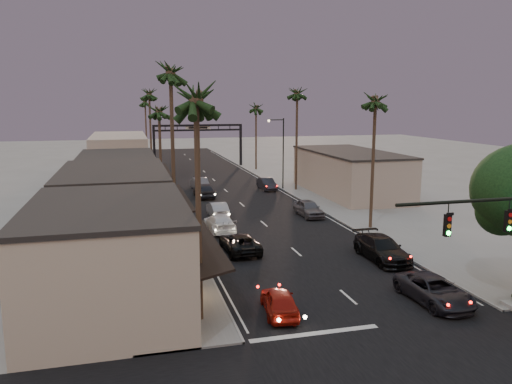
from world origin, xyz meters
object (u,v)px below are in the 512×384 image
palm_ld (149,91)px  palm_ra (376,96)px  curbside_black (382,249)px  streetlight_left (162,142)px  palm_lb (170,67)px  oncoming_silver (217,209)px  palm_rc (256,105)px  palm_la (196,91)px  palm_far (145,99)px  oncoming_red (279,301)px  streetlight_right (281,148)px  oncoming_pickup (240,243)px  curbside_near (434,290)px  arch (198,135)px  palm_rb (297,90)px  palm_lc (159,107)px

palm_ld → palm_ra: 35.47m
curbside_black → streetlight_left: bearing=106.5°
palm_lb → palm_ra: (17.20, 2.00, -1.94)m
streetlight_left → oncoming_silver: bearing=-82.7°
palm_rc → palm_ld: bearing=-152.4°
palm_ra → palm_la: bearing=-138.9°
palm_ra → palm_far: bearing=107.4°
oncoming_red → oncoming_silver: bearing=-85.1°
streetlight_right → palm_rc: (1.68, 19.00, 5.14)m
palm_lb → oncoming_pickup: palm_lb is taller
curbside_near → curbside_black: (0.94, 7.63, 0.11)m
palm_far → oncoming_red: 70.10m
palm_far → oncoming_red: size_ratio=3.27×
curbside_black → palm_la: bearing=-153.5°
streetlight_right → streetlight_left: size_ratio=1.00×
palm_la → palm_far: same height
arch → palm_ra: 47.17m
curbside_near → palm_far: bearing=98.0°
palm_far → curbside_black: (13.49, -62.28, -10.62)m
palm_ra → palm_rc: 40.01m
oncoming_red → oncoming_silver: size_ratio=0.91×
oncoming_silver → palm_rb: bearing=-136.2°
palm_rb → oncoming_red: (-13.07, -35.16, -11.73)m
palm_rb → palm_ra: bearing=-90.0°
palm_ld → palm_ra: palm_ld is taller
palm_lc → palm_far: (0.30, 42.00, 0.97)m
palm_ld → palm_rc: size_ratio=1.16×
palm_la → curbside_near: size_ratio=2.54×
arch → palm_far: 12.96m
curbside_near → oncoming_pickup: bearing=122.6°
palm_lc → palm_ra: palm_ra is taller
palm_rc → oncoming_silver: bearing=-110.8°
palm_lb → curbside_near: size_ratio=2.93×
streetlight_right → oncoming_red: 38.19m
streetlight_right → oncoming_silver: bearing=-128.8°
arch → palm_lc: palm_lc is taller
arch → streetlight_right: (6.92, -25.00, -0.20)m
streetlight_right → streetlight_left: same height
palm_rb → oncoming_silver: (-12.20, -12.07, -11.69)m
palm_rc → curbside_near: 56.92m
palm_rb → curbside_black: palm_rb is taller
arch → palm_ra: palm_ra is taller
palm_ra → oncoming_pickup: (-12.67, -3.93, -10.74)m
palm_lc → oncoming_red: 29.16m
palm_la → streetlight_left: bearing=88.0°
palm_rc → oncoming_pickup: size_ratio=2.40×
arch → palm_lc: (-8.60, -34.00, 4.94)m
palm_ld → palm_lc: bearing=-90.0°
oncoming_red → palm_ld: bearing=-77.8°
palm_ld → oncoming_red: bearing=-84.9°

